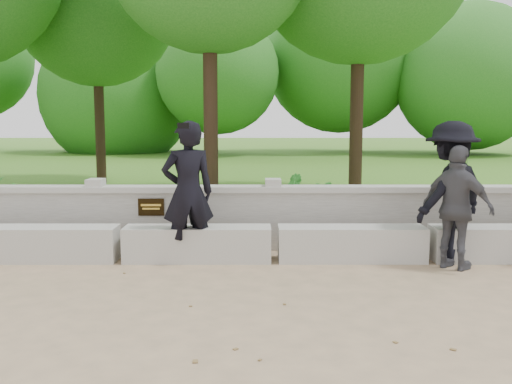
# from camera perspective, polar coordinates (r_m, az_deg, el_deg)

# --- Properties ---
(ground) EXTENTS (80.00, 80.00, 0.00)m
(ground) POSITION_cam_1_polar(r_m,az_deg,el_deg) (5.93, -17.56, -11.03)
(ground) COLOR tan
(ground) RESTS_ON ground
(lawn) EXTENTS (40.00, 22.00, 0.25)m
(lawn) POSITION_cam_1_polar(r_m,az_deg,el_deg) (19.52, -5.22, 2.20)
(lawn) COLOR #31601A
(lawn) RESTS_ON ground
(concrete_bench) EXTENTS (11.90, 0.45, 0.45)m
(concrete_bench) POSITION_cam_1_polar(r_m,az_deg,el_deg) (7.64, -13.35, -5.05)
(concrete_bench) COLOR beige
(concrete_bench) RESTS_ON ground
(parapet_wall) EXTENTS (12.50, 0.35, 0.90)m
(parapet_wall) POSITION_cam_1_polar(r_m,az_deg,el_deg) (8.27, -12.29, -2.41)
(parapet_wall) COLOR beige
(parapet_wall) RESTS_ON ground
(man_main) EXTENTS (0.76, 0.70, 1.82)m
(man_main) POSITION_cam_1_polar(r_m,az_deg,el_deg) (7.27, -6.82, -0.06)
(man_main) COLOR black
(man_main) RESTS_ON ground
(visitor_mid) EXTENTS (1.34, 1.24, 1.81)m
(visitor_mid) POSITION_cam_1_polar(r_m,az_deg,el_deg) (7.64, 18.91, -0.07)
(visitor_mid) COLOR black
(visitor_mid) RESTS_ON ground
(visitor_right) EXTENTS (0.90, 0.89, 1.53)m
(visitor_right) POSITION_cam_1_polar(r_m,az_deg,el_deg) (7.35, 19.48, -1.49)
(visitor_right) COLOR #45454B
(visitor_right) RESTS_ON ground
(shrub_a) EXTENTS (0.35, 0.38, 0.60)m
(shrub_a) POSITION_cam_1_polar(r_m,az_deg,el_deg) (9.60, -22.71, -0.96)
(shrub_a) COLOR #31832C
(shrub_a) RESTS_ON lawn
(shrub_b) EXTENTS (0.33, 0.39, 0.64)m
(shrub_b) POSITION_cam_1_polar(r_m,az_deg,el_deg) (9.97, 3.73, -0.01)
(shrub_b) COLOR #31832C
(shrub_b) RESTS_ON lawn
(shrub_c) EXTENTS (0.67, 0.62, 0.60)m
(shrub_c) POSITION_cam_1_polar(r_m,az_deg,el_deg) (8.84, 7.75, -1.11)
(shrub_c) COLOR #31832C
(shrub_c) RESTS_ON lawn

